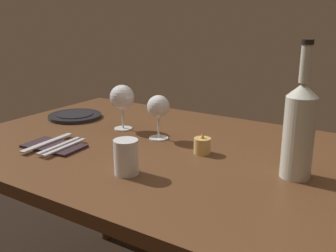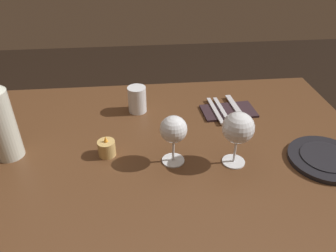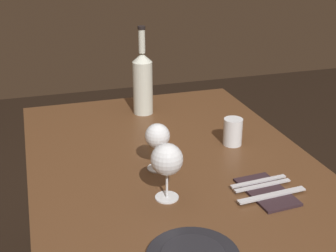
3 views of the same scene
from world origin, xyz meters
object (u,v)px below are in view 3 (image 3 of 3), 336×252
object	(u,v)px
votive_candle	(156,136)
fork_outer	(258,181)
wine_glass_right	(167,160)
wine_bottle	(143,82)
fork_inner	(263,185)
wine_glass_left	(157,137)
table_knife	(272,195)
folded_napkin	(267,192)
water_tumbler	(233,133)

from	to	relation	value
votive_candle	fork_outer	bearing A→B (deg)	28.95
wine_glass_right	fork_outer	world-z (taller)	wine_glass_right
wine_bottle	fork_outer	bearing A→B (deg)	15.25
fork_inner	wine_glass_left	bearing A→B (deg)	-128.91
table_knife	fork_outer	bearing A→B (deg)	-180.00
folded_napkin	fork_outer	size ratio (longest dim) A/B	1.09
fork_outer	wine_glass_left	bearing A→B (deg)	-125.34
wine_bottle	water_tumbler	distance (m)	0.45
wine_glass_left	fork_outer	xyz separation A→B (m)	(0.18, 0.25, -0.10)
folded_napkin	fork_inner	world-z (taller)	fork_inner
folded_napkin	fork_outer	xyz separation A→B (m)	(-0.05, -0.00, 0.01)
wine_glass_left	table_knife	world-z (taller)	wine_glass_left
wine_bottle	votive_candle	distance (m)	0.31
wine_bottle	table_knife	xyz separation A→B (m)	(0.74, 0.18, -0.12)
votive_candle	folded_napkin	size ratio (longest dim) A/B	0.34
wine_bottle	fork_outer	distance (m)	0.69
table_knife	wine_glass_left	bearing A→B (deg)	-135.66
wine_glass_left	folded_napkin	world-z (taller)	wine_glass_left
votive_candle	folded_napkin	bearing A→B (deg)	26.00
votive_candle	table_knife	bearing A→B (deg)	24.49
folded_napkin	fork_inner	distance (m)	0.03
wine_glass_left	wine_bottle	world-z (taller)	wine_bottle
fork_inner	table_knife	xyz separation A→B (m)	(0.05, 0.00, 0.00)
fork_inner	fork_outer	xyz separation A→B (m)	(-0.02, 0.00, 0.00)
wine_glass_left	wine_glass_right	world-z (taller)	wine_glass_right
wine_glass_right	votive_candle	size ratio (longest dim) A/B	2.46
water_tumbler	votive_candle	size ratio (longest dim) A/B	1.41
water_tumbler	table_knife	bearing A→B (deg)	-6.61
wine_glass_right	wine_bottle	world-z (taller)	wine_bottle
votive_candle	table_knife	distance (m)	0.50
wine_glass_left	fork_inner	xyz separation A→B (m)	(0.21, 0.25, -0.10)
water_tumbler	wine_glass_left	bearing A→B (deg)	-71.91
folded_napkin	fork_outer	bearing A→B (deg)	-180.00
wine_glass_left	water_tumbler	bearing A→B (deg)	108.09
wine_bottle	fork_inner	bearing A→B (deg)	14.72
wine_glass_right	wine_bottle	size ratio (longest dim) A/B	0.47
fork_outer	votive_candle	bearing A→B (deg)	-151.05
fork_inner	table_knife	world-z (taller)	same
fork_outer	fork_inner	bearing A→B (deg)	0.00
water_tumbler	fork_outer	size ratio (longest dim) A/B	0.52
wine_glass_right	wine_glass_left	bearing A→B (deg)	172.47
votive_candle	folded_napkin	world-z (taller)	votive_candle
wine_glass_left	folded_napkin	xyz separation A→B (m)	(0.23, 0.25, -0.10)
water_tumbler	fork_outer	xyz separation A→B (m)	(0.28, -0.04, -0.03)
fork_outer	water_tumbler	bearing A→B (deg)	171.51
wine_glass_right	votive_candle	distance (m)	0.38
water_tumbler	fork_outer	distance (m)	0.28
wine_glass_right	folded_napkin	bearing A→B (deg)	78.41
wine_glass_right	fork_outer	bearing A→B (deg)	88.57
fork_inner	fork_outer	size ratio (longest dim) A/B	1.00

